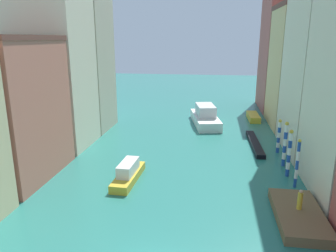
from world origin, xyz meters
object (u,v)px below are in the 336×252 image
at_px(waterfront_dock, 299,215).
at_px(vaporetto_white, 205,117).
at_px(motorboat_0, 253,117).
at_px(gondola_black, 255,143).
at_px(mooring_pole_0, 297,163).
at_px(mooring_pole_2, 285,144).
at_px(motorboat_1, 128,173).
at_px(person_on_dock, 300,200).
at_px(mooring_pole_3, 279,136).
at_px(mooring_pole_1, 289,153).

bearing_deg(waterfront_dock, vaporetto_white, 106.42).
bearing_deg(motorboat_0, gondola_black, -95.17).
xyz_separation_m(mooring_pole_0, vaporetto_white, (-8.56, 20.42, -1.13)).
height_order(mooring_pole_2, gondola_black, mooring_pole_2).
xyz_separation_m(motorboat_0, motorboat_1, (-13.81, -25.13, 0.27)).
xyz_separation_m(person_on_dock, mooring_pole_0, (0.91, 5.18, 0.85)).
distance_m(mooring_pole_3, gondola_black, 3.59).
bearing_deg(motorboat_0, person_on_dock, -89.78).
distance_m(mooring_pole_2, mooring_pole_3, 4.06).
distance_m(vaporetto_white, gondola_black, 11.27).
height_order(person_on_dock, mooring_pole_3, mooring_pole_3).
bearing_deg(mooring_pole_1, waterfront_dock, -95.62).
distance_m(mooring_pole_3, motorboat_1, 17.89).
relative_size(mooring_pole_2, vaporetto_white, 0.45).
height_order(mooring_pole_2, mooring_pole_3, mooring_pole_2).
relative_size(mooring_pole_2, mooring_pole_3, 1.19).
distance_m(mooring_pole_0, gondola_black, 11.54).
height_order(mooring_pole_0, motorboat_0, mooring_pole_0).
height_order(motorboat_0, motorboat_1, motorboat_1).
height_order(gondola_black, motorboat_1, motorboat_1).
bearing_deg(mooring_pole_3, mooring_pole_2, -92.02).
bearing_deg(mooring_pole_2, mooring_pole_3, 87.98).
bearing_deg(person_on_dock, mooring_pole_1, 84.51).
relative_size(mooring_pole_3, motorboat_0, 0.71).
bearing_deg(mooring_pole_0, mooring_pole_3, 89.43).
bearing_deg(waterfront_dock, mooring_pole_2, 85.09).
distance_m(mooring_pole_2, motorboat_0, 19.49).
relative_size(gondola_black, motorboat_1, 1.58).
relative_size(vaporetto_white, motorboat_0, 1.88).
xyz_separation_m(waterfront_dock, mooring_pole_0, (0.95, 5.42, 1.90)).
bearing_deg(person_on_dock, gondola_black, 94.58).
distance_m(mooring_pole_2, motorboat_1, 15.94).
bearing_deg(waterfront_dock, motorboat_1, 161.51).
height_order(mooring_pole_3, motorboat_0, mooring_pole_3).
relative_size(vaporetto_white, motorboat_1, 1.71).
bearing_deg(waterfront_dock, gondola_black, 94.38).
height_order(person_on_dock, vaporetto_white, vaporetto_white).
xyz_separation_m(person_on_dock, gondola_black, (-1.31, 16.33, -1.15)).
xyz_separation_m(waterfront_dock, motorboat_0, (-0.07, 29.77, 0.09)).
height_order(mooring_pole_0, motorboat_1, mooring_pole_0).
bearing_deg(person_on_dock, motorboat_0, 90.22).
distance_m(mooring_pole_0, vaporetto_white, 22.17).
distance_m(mooring_pole_1, motorboat_1, 15.07).
relative_size(person_on_dock, mooring_pole_3, 0.39).
relative_size(person_on_dock, mooring_pole_2, 0.33).
distance_m(waterfront_dock, mooring_pole_2, 10.63).
xyz_separation_m(mooring_pole_3, motorboat_1, (-14.92, -9.80, -1.30)).
relative_size(person_on_dock, motorboat_0, 0.28).
height_order(person_on_dock, mooring_pole_1, mooring_pole_1).
bearing_deg(vaporetto_white, motorboat_1, -106.47).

